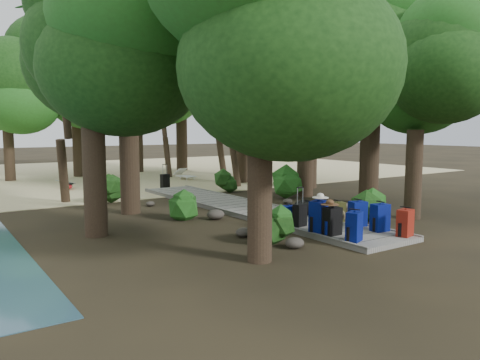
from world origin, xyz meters
TOP-DOWN VIEW (x-y plane):
  - ground at (0.00, 0.00)m, footprint 120.00×120.00m
  - sand_beach at (0.00, 16.00)m, footprint 40.00×22.00m
  - boardwalk at (0.00, 1.00)m, footprint 2.00×12.00m
  - backpack_left_a at (-0.70, -4.34)m, footprint 0.48×0.41m
  - backpack_left_b at (-0.64, -3.60)m, footprint 0.41×0.30m
  - backpack_left_c at (-0.71, -3.19)m, footprint 0.57×0.50m
  - backpack_left_d at (-0.71, -2.08)m, footprint 0.43×0.36m
  - backpack_right_a at (0.70, -4.68)m, footprint 0.46×0.37m
  - backpack_right_b at (0.65, -3.98)m, footprint 0.46×0.35m
  - backpack_right_c at (0.66, -3.25)m, footprint 0.48×0.39m
  - backpack_right_d at (0.67, -2.50)m, footprint 0.45×0.37m
  - duffel_right_khaki at (0.71, -2.31)m, footprint 0.43×0.59m
  - duffel_right_black at (0.70, -1.29)m, footprint 0.46×0.68m
  - suitcase_on_boardwalk at (-0.61, -2.39)m, footprint 0.42×0.29m
  - lone_suitcase_on_sand at (0.26, 7.70)m, footprint 0.44×0.32m
  - hat_brown at (-0.72, -3.58)m, footprint 0.44×0.44m
  - hat_white at (-0.71, -3.25)m, footprint 0.40×0.40m
  - kayak at (-3.43, 9.84)m, footprint 1.33×3.21m
  - sun_lounger at (2.70, 10.29)m, footprint 0.87×1.76m
  - tree_right_a at (3.29, -3.04)m, footprint 4.19×4.19m
  - tree_right_b at (4.46, -0.38)m, footprint 5.50×5.50m
  - tree_right_c at (3.86, 2.33)m, footprint 5.40×5.40m
  - tree_right_d at (5.71, 4.17)m, footprint 6.06×6.06m
  - tree_right_e at (4.36, 7.56)m, footprint 4.90×4.90m
  - tree_right_f at (6.86, 9.70)m, footprint 5.34×5.34m
  - tree_left_a at (-3.20, -4.09)m, footprint 4.32×4.32m
  - tree_left_b at (-5.24, 0.04)m, footprint 4.50×4.50m
  - tree_left_c at (-3.35, 2.58)m, footprint 5.06×5.06m
  - tree_back_a at (-1.50, 15.08)m, footprint 5.31×5.31m
  - tree_back_b at (2.25, 15.90)m, footprint 6.18×6.18m
  - tree_back_c at (5.09, 15.39)m, footprint 5.57×5.57m
  - tree_back_d at (-5.06, 14.81)m, footprint 4.42×4.42m
  - palm_right_a at (3.38, 6.49)m, footprint 4.04×4.04m
  - palm_right_b at (5.07, 10.62)m, footprint 4.77×4.77m
  - palm_right_c at (2.69, 12.01)m, footprint 4.18×4.18m
  - palm_left_a at (-4.74, 5.98)m, footprint 4.36×4.36m
  - rock_left_a at (-1.93, -3.71)m, footprint 0.45×0.40m
  - rock_left_b at (-2.24, -2.14)m, footprint 0.41×0.37m
  - rock_left_c at (-1.66, 0.16)m, footprint 0.54×0.48m
  - rock_left_d at (-2.30, 3.46)m, footprint 0.32×0.29m
  - rock_right_a at (1.65, -3.16)m, footprint 0.45×0.41m
  - rock_right_b at (2.75, -0.77)m, footprint 0.45×0.40m
  - rock_right_c at (1.96, 1.15)m, footprint 0.35×0.32m
  - shrub_left_a at (-2.03, -3.01)m, footprint 0.97×0.97m
  - shrub_left_b at (-2.31, 0.65)m, footprint 1.00×1.00m
  - shrub_left_c at (-3.16, 4.83)m, footprint 1.15×1.15m
  - shrub_right_a at (1.83, -2.49)m, footprint 1.05×1.05m
  - shrub_right_b at (2.66, 2.10)m, footprint 1.31×1.31m
  - shrub_right_c at (1.87, 5.02)m, footprint 0.94×0.94m

SIDE VIEW (x-z plane):
  - ground at x=0.00m, z-range 0.00..0.00m
  - sand_beach at x=0.00m, z-range 0.00..0.02m
  - boardwalk at x=0.00m, z-range 0.00..0.12m
  - rock_left_d at x=-2.30m, z-range 0.00..0.17m
  - rock_right_c at x=1.96m, z-range 0.00..0.19m
  - rock_left_b at x=-2.24m, z-range 0.00..0.23m
  - rock_left_a at x=-1.93m, z-range 0.00..0.25m
  - rock_right_b at x=2.75m, z-range 0.00..0.25m
  - rock_right_a at x=1.65m, z-range 0.00..0.25m
  - rock_left_c at x=-1.66m, z-range 0.00..0.30m
  - kayak at x=-3.43m, z-range 0.02..0.33m
  - sun_lounger at x=2.70m, z-range 0.02..0.56m
  - duffel_right_khaki at x=0.71m, z-range 0.12..0.48m
  - duffel_right_black at x=0.70m, z-range 0.12..0.52m
  - lone_suitcase_on_sand at x=0.26m, z-range 0.02..0.64m
  - backpack_left_d at x=-0.71m, z-range 0.12..0.69m
  - suitcase_on_boardwalk at x=-0.61m, z-range 0.12..0.71m
  - backpack_right_d at x=0.67m, z-range 0.12..0.72m
  - shrub_right_c at x=1.87m, z-range 0.00..0.84m
  - shrub_left_a at x=-2.03m, z-range 0.00..0.87m
  - shrub_left_b at x=-2.31m, z-range 0.00..0.90m
  - shrub_right_a at x=1.83m, z-range 0.00..0.95m
  - backpack_right_a at x=0.70m, z-range 0.12..0.84m
  - backpack_right_c at x=0.66m, z-range 0.12..0.85m
  - backpack_left_b at x=-0.64m, z-range 0.12..0.87m
  - backpack_left_a at x=-0.70m, z-range 0.12..0.87m
  - backpack_right_b at x=0.65m, z-range 0.12..0.88m
  - shrub_left_c at x=-3.16m, z-range 0.00..1.04m
  - backpack_left_c at x=-0.71m, z-range 0.12..0.99m
  - shrub_right_b at x=2.66m, z-range 0.00..1.18m
  - hat_brown at x=-0.72m, z-range 0.87..1.00m
  - hat_white at x=-0.71m, z-range 0.99..1.13m
  - palm_right_c at x=2.69m, z-range 0.00..6.66m
  - palm_right_a at x=3.38m, z-range 0.00..6.89m
  - palm_left_a at x=-4.74m, z-range 0.00..6.94m
  - tree_right_a at x=3.29m, z-range 0.00..6.98m
  - tree_left_a at x=-3.20m, z-range 0.00..7.20m
  - tree_back_d at x=-5.06m, z-range 0.00..7.37m
  - tree_left_b at x=-5.24m, z-range 0.00..8.11m
  - tree_left_c at x=-3.35m, z-range 0.00..8.81m
  - tree_right_e at x=4.36m, z-range 0.00..8.81m
  - tree_back_a at x=-1.50m, z-range 0.00..9.19m
  - palm_right_b at x=5.07m, z-range 0.00..9.22m
  - tree_right_c at x=3.86m, z-range 0.00..9.34m
  - tree_right_f at x=6.86m, z-range 0.00..9.54m
  - tree_right_b at x=4.46m, z-range 0.00..9.83m
  - tree_back_c at x=5.09m, z-range 0.00..10.02m
  - tree_back_b at x=2.25m, z-range 0.00..11.03m
  - tree_right_d at x=5.71m, z-range 0.00..11.10m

